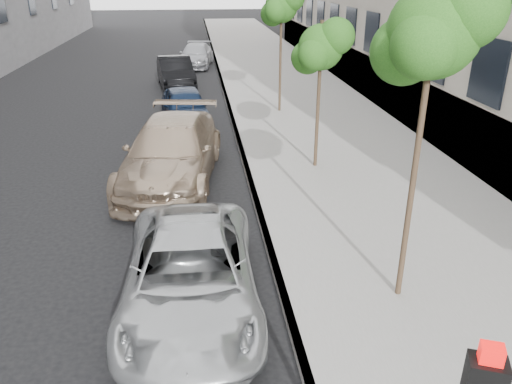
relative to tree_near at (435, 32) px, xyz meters
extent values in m
plane|color=black|center=(-3.23, -1.50, -4.60)|extent=(160.00, 160.00, 0.00)
cube|color=gray|center=(1.07, 22.50, -4.53)|extent=(6.40, 72.00, 0.14)
cube|color=#9E9B93|center=(-2.05, 22.50, -4.53)|extent=(0.15, 72.00, 0.14)
cylinder|color=#38281C|center=(-0.03, 0.00, -1.88)|extent=(0.10, 0.10, 5.17)
sphere|color=#1B5215|center=(-0.03, 0.00, 0.01)|extent=(1.35, 1.35, 1.35)
sphere|color=#1B5215|center=(0.32, -0.20, 0.31)|extent=(1.08, 1.08, 1.08)
sphere|color=#1B5215|center=(-0.33, 0.25, -0.29)|extent=(1.02, 1.02, 1.02)
cylinder|color=#38281C|center=(-0.03, 6.50, -2.41)|extent=(0.10, 0.10, 4.10)
sphere|color=#1B5215|center=(-0.03, 6.50, -1.06)|extent=(1.23, 1.23, 1.23)
sphere|color=#1B5215|center=(0.32, 6.30, -0.76)|extent=(0.98, 0.98, 0.98)
sphere|color=#1B5215|center=(-0.33, 6.75, -1.36)|extent=(0.92, 0.92, 0.92)
cylinder|color=#38281C|center=(-0.03, 13.00, -2.07)|extent=(0.10, 0.10, 4.78)
sphere|color=#1B5215|center=(-0.03, 13.00, -0.38)|extent=(1.26, 1.26, 1.26)
sphere|color=#1B5215|center=(-0.33, 13.25, -0.68)|extent=(0.95, 0.95, 0.95)
cube|color=red|center=(-1.71, -4.86, -1.36)|extent=(0.17, 0.15, 0.12)
imported|color=#B0B3B5|center=(-3.68, 0.20, -3.92)|extent=(2.34, 4.92, 1.35)
imported|color=tan|center=(-4.18, 6.15, -3.75)|extent=(3.17, 6.11, 1.69)
imported|color=#101E37|center=(-3.86, 11.75, -3.89)|extent=(2.18, 4.34, 1.42)
imported|color=black|center=(-4.42, 18.86, -3.85)|extent=(2.18, 4.71, 1.50)
imported|color=#96989D|center=(-3.33, 24.96, -3.93)|extent=(2.50, 4.83, 1.34)
camera|label=1|loc=(-3.43, -7.06, 0.78)|focal=35.00mm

